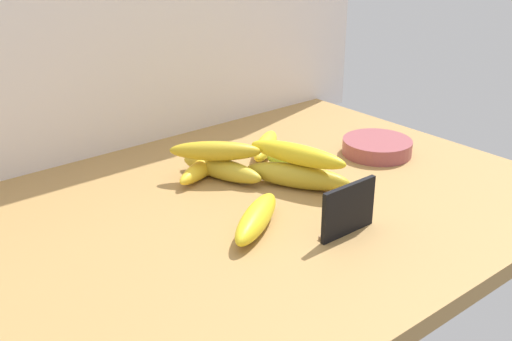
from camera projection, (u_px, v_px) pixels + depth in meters
counter_top at (244, 218)px, 107.16cm from camera, size 110.00×76.00×3.00cm
chalkboard_sign at (348, 211)px, 97.64cm from camera, size 11.00×1.80×8.40cm
fruit_bowl at (377, 147)px, 129.22cm from camera, size 14.12×14.12×3.10cm
banana_0 at (205, 166)px, 119.40cm from camera, size 16.90×10.13×3.43cm
banana_1 at (256, 218)px, 99.33cm from camera, size 16.53×12.61×4.10cm
banana_2 at (265, 146)px, 129.08cm from camera, size 14.51×12.34×3.64cm
banana_3 at (301, 170)px, 117.71cm from camera, size 3.93×18.45×3.46cm
banana_4 at (222, 169)px, 117.65cm from camera, size 8.88×18.10×3.97cm
banana_5 at (297, 176)px, 114.05cm from camera, size 13.36×19.23×4.39cm
banana_6 at (215, 151)px, 115.66cm from camera, size 15.03×13.89×3.61cm
banana_7 at (297, 154)px, 112.85cm from camera, size 9.37×19.48×3.74cm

